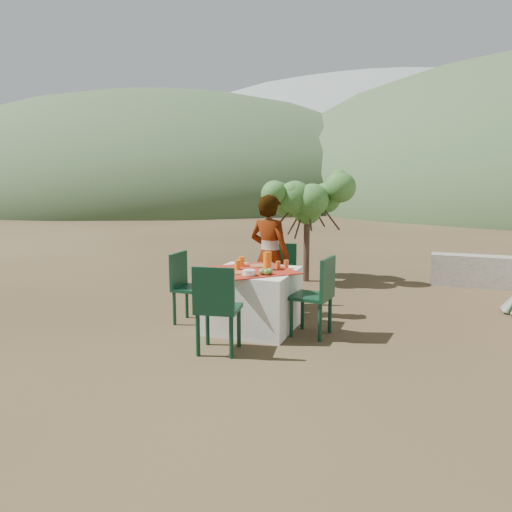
{
  "coord_description": "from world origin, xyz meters",
  "views": [
    {
      "loc": [
        2.34,
        -5.91,
        1.94
      ],
      "look_at": [
        0.12,
        0.23,
        0.87
      ],
      "focal_mm": 35.0,
      "sensor_mm": 36.0,
      "label": 1
    }
  ],
  "objects_px": {
    "chair_left": "(187,284)",
    "person": "(270,256)",
    "table": "(253,299)",
    "chair_far": "(281,272)",
    "chair_near": "(217,305)",
    "juice_pitcher": "(267,261)",
    "shrub_tree": "(311,206)",
    "chair_right": "(318,293)"
  },
  "relations": [
    {
      "from": "chair_far",
      "to": "person",
      "type": "distance_m",
      "value": 0.58
    },
    {
      "from": "chair_far",
      "to": "juice_pitcher",
      "type": "height_order",
      "value": "juice_pitcher"
    },
    {
      "from": "chair_left",
      "to": "person",
      "type": "height_order",
      "value": "person"
    },
    {
      "from": "chair_left",
      "to": "chair_right",
      "type": "distance_m",
      "value": 1.75
    },
    {
      "from": "chair_near",
      "to": "juice_pitcher",
      "type": "xyz_separation_m",
      "value": [
        0.22,
        1.05,
        0.33
      ]
    },
    {
      "from": "chair_far",
      "to": "juice_pitcher",
      "type": "relative_size",
      "value": 4.15
    },
    {
      "from": "chair_left",
      "to": "shrub_tree",
      "type": "xyz_separation_m",
      "value": [
        0.9,
        3.09,
        0.87
      ]
    },
    {
      "from": "chair_right",
      "to": "chair_near",
      "type": "bearing_deg",
      "value": -35.19
    },
    {
      "from": "chair_right",
      "to": "shrub_tree",
      "type": "xyz_separation_m",
      "value": [
        -0.85,
        3.07,
        0.84
      ]
    },
    {
      "from": "person",
      "to": "shrub_tree",
      "type": "xyz_separation_m",
      "value": [
        -0.01,
        2.39,
        0.55
      ]
    },
    {
      "from": "chair_near",
      "to": "chair_left",
      "type": "distance_m",
      "value": 1.29
    },
    {
      "from": "chair_far",
      "to": "shrub_tree",
      "type": "bearing_deg",
      "value": 83.51
    },
    {
      "from": "chair_right",
      "to": "table",
      "type": "bearing_deg",
      "value": -83.64
    },
    {
      "from": "person",
      "to": "juice_pitcher",
      "type": "xyz_separation_m",
      "value": [
        0.17,
        -0.61,
        0.04
      ]
    },
    {
      "from": "chair_near",
      "to": "chair_left",
      "type": "height_order",
      "value": "chair_near"
    },
    {
      "from": "person",
      "to": "chair_near",
      "type": "bearing_deg",
      "value": 103.87
    },
    {
      "from": "table",
      "to": "person",
      "type": "bearing_deg",
      "value": 90.14
    },
    {
      "from": "chair_far",
      "to": "chair_left",
      "type": "xyz_separation_m",
      "value": [
        -0.93,
        -1.18,
        -0.0
      ]
    },
    {
      "from": "chair_far",
      "to": "chair_near",
      "type": "distance_m",
      "value": 2.14
    },
    {
      "from": "chair_left",
      "to": "person",
      "type": "distance_m",
      "value": 1.2
    },
    {
      "from": "shrub_tree",
      "to": "juice_pitcher",
      "type": "relative_size",
      "value": 7.79
    },
    {
      "from": "person",
      "to": "table",
      "type": "bearing_deg",
      "value": 105.77
    },
    {
      "from": "person",
      "to": "chair_left",
      "type": "bearing_deg",
      "value": 52.8
    },
    {
      "from": "table",
      "to": "chair_far",
      "type": "relative_size",
      "value": 1.4
    },
    {
      "from": "shrub_tree",
      "to": "chair_right",
      "type": "bearing_deg",
      "value": -74.53
    },
    {
      "from": "chair_left",
      "to": "juice_pitcher",
      "type": "distance_m",
      "value": 1.15
    },
    {
      "from": "person",
      "to": "juice_pitcher",
      "type": "height_order",
      "value": "person"
    },
    {
      "from": "chair_far",
      "to": "chair_near",
      "type": "height_order",
      "value": "chair_near"
    },
    {
      "from": "table",
      "to": "person",
      "type": "xyz_separation_m",
      "value": [
        -0.0,
        0.67,
        0.46
      ]
    },
    {
      "from": "table",
      "to": "chair_near",
      "type": "bearing_deg",
      "value": -93.05
    },
    {
      "from": "chair_far",
      "to": "chair_near",
      "type": "xyz_separation_m",
      "value": [
        -0.07,
        -2.14,
        0.03
      ]
    },
    {
      "from": "chair_left",
      "to": "chair_right",
      "type": "relative_size",
      "value": 0.96
    },
    {
      "from": "chair_right",
      "to": "shrub_tree",
      "type": "distance_m",
      "value": 3.29
    },
    {
      "from": "chair_near",
      "to": "chair_right",
      "type": "distance_m",
      "value": 1.32
    },
    {
      "from": "table",
      "to": "chair_left",
      "type": "relative_size",
      "value": 1.4
    },
    {
      "from": "chair_left",
      "to": "shrub_tree",
      "type": "distance_m",
      "value": 3.33
    },
    {
      "from": "chair_near",
      "to": "shrub_tree",
      "type": "xyz_separation_m",
      "value": [
        0.04,
        4.05,
        0.84
      ]
    },
    {
      "from": "chair_left",
      "to": "chair_right",
      "type": "xyz_separation_m",
      "value": [
        1.75,
        0.02,
        0.02
      ]
    },
    {
      "from": "person",
      "to": "juice_pitcher",
      "type": "bearing_deg",
      "value": 121.64
    },
    {
      "from": "person",
      "to": "chair_right",
      "type": "bearing_deg",
      "value": 156.78
    },
    {
      "from": "chair_right",
      "to": "juice_pitcher",
      "type": "relative_size",
      "value": 4.32
    },
    {
      "from": "chair_left",
      "to": "juice_pitcher",
      "type": "xyz_separation_m",
      "value": [
        1.09,
        0.09,
        0.36
      ]
    }
  ]
}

